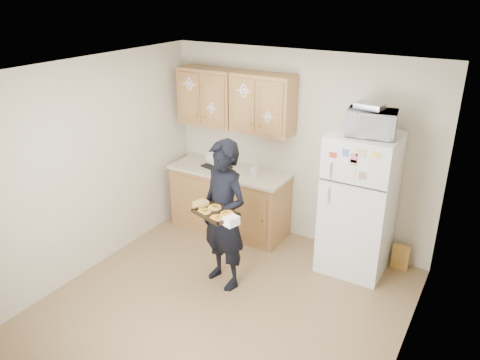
# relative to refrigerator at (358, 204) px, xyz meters

# --- Properties ---
(floor) EXTENTS (3.60, 3.60, 0.00)m
(floor) POSITION_rel_refrigerator_xyz_m (-0.95, -1.43, -0.85)
(floor) COLOR brown
(floor) RESTS_ON ground
(ceiling) EXTENTS (3.60, 3.60, 0.00)m
(ceiling) POSITION_rel_refrigerator_xyz_m (-0.95, -1.43, 1.65)
(ceiling) COLOR silver
(ceiling) RESTS_ON wall_back
(wall_back) EXTENTS (3.60, 0.04, 2.50)m
(wall_back) POSITION_rel_refrigerator_xyz_m (-0.95, 0.37, 0.40)
(wall_back) COLOR beige
(wall_back) RESTS_ON floor
(wall_front) EXTENTS (3.60, 0.04, 2.50)m
(wall_front) POSITION_rel_refrigerator_xyz_m (-0.95, -3.23, 0.40)
(wall_front) COLOR beige
(wall_front) RESTS_ON floor
(wall_left) EXTENTS (0.04, 3.60, 2.50)m
(wall_left) POSITION_rel_refrigerator_xyz_m (-2.75, -1.43, 0.40)
(wall_left) COLOR beige
(wall_left) RESTS_ON floor
(wall_right) EXTENTS (0.04, 3.60, 2.50)m
(wall_right) POSITION_rel_refrigerator_xyz_m (0.85, -1.43, 0.40)
(wall_right) COLOR beige
(wall_right) RESTS_ON floor
(refrigerator) EXTENTS (0.75, 0.70, 1.70)m
(refrigerator) POSITION_rel_refrigerator_xyz_m (0.00, 0.00, 0.00)
(refrigerator) COLOR white
(refrigerator) RESTS_ON floor
(base_cabinet) EXTENTS (1.60, 0.60, 0.86)m
(base_cabinet) POSITION_rel_refrigerator_xyz_m (-1.80, 0.05, -0.42)
(base_cabinet) COLOR brown
(base_cabinet) RESTS_ON floor
(countertop) EXTENTS (1.64, 0.64, 0.04)m
(countertop) POSITION_rel_refrigerator_xyz_m (-1.80, 0.05, 0.03)
(countertop) COLOR beige
(countertop) RESTS_ON base_cabinet
(upper_cab_left) EXTENTS (0.80, 0.33, 0.75)m
(upper_cab_left) POSITION_rel_refrigerator_xyz_m (-2.20, 0.18, 0.98)
(upper_cab_left) COLOR brown
(upper_cab_left) RESTS_ON wall_back
(upper_cab_right) EXTENTS (0.80, 0.33, 0.75)m
(upper_cab_right) POSITION_rel_refrigerator_xyz_m (-1.38, 0.18, 0.98)
(upper_cab_right) COLOR brown
(upper_cab_right) RESTS_ON wall_back
(cereal_box) EXTENTS (0.20, 0.07, 0.32)m
(cereal_box) POSITION_rel_refrigerator_xyz_m (0.52, 0.24, -0.69)
(cereal_box) COLOR gold
(cereal_box) RESTS_ON floor
(person) EXTENTS (0.72, 0.58, 1.73)m
(person) POSITION_rel_refrigerator_xyz_m (-1.18, -1.07, 0.01)
(person) COLOR black
(person) RESTS_ON floor
(baking_tray) EXTENTS (0.50, 0.42, 0.04)m
(baking_tray) POSITION_rel_refrigerator_xyz_m (-1.09, -1.36, 0.19)
(baking_tray) COLOR black
(baking_tray) RESTS_ON person
(pizza_front_left) EXTENTS (0.14, 0.14, 0.02)m
(pizza_front_left) POSITION_rel_refrigerator_xyz_m (-1.21, -1.40, 0.20)
(pizza_front_left) COLOR orange
(pizza_front_left) RESTS_ON baking_tray
(pizza_front_right) EXTENTS (0.14, 0.14, 0.02)m
(pizza_front_right) POSITION_rel_refrigerator_xyz_m (-1.02, -1.46, 0.20)
(pizza_front_right) COLOR orange
(pizza_front_right) RESTS_ON baking_tray
(pizza_back_left) EXTENTS (0.14, 0.14, 0.02)m
(pizza_back_left) POSITION_rel_refrigerator_xyz_m (-1.17, -1.26, 0.20)
(pizza_back_left) COLOR orange
(pizza_back_left) RESTS_ON baking_tray
(pizza_back_right) EXTENTS (0.14, 0.14, 0.02)m
(pizza_back_right) POSITION_rel_refrigerator_xyz_m (-0.98, -1.32, 0.20)
(pizza_back_right) COLOR orange
(pizza_back_right) RESTS_ON baking_tray
(microwave) EXTENTS (0.57, 0.43, 0.29)m
(microwave) POSITION_rel_refrigerator_xyz_m (0.06, -0.05, 0.99)
(microwave) COLOR white
(microwave) RESTS_ON refrigerator
(foil_pan) EXTENTS (0.31, 0.24, 0.06)m
(foil_pan) POSITION_rel_refrigerator_xyz_m (0.01, -0.02, 1.17)
(foil_pan) COLOR #AEAFB5
(foil_pan) RESTS_ON microwave
(dish_rack) EXTENTS (0.41, 0.35, 0.14)m
(dish_rack) POSITION_rel_refrigerator_xyz_m (-1.99, 0.04, 0.12)
(dish_rack) COLOR black
(dish_rack) RESTS_ON countertop
(bowl) EXTENTS (0.27, 0.27, 0.06)m
(bowl) POSITION_rel_refrigerator_xyz_m (-1.88, 0.04, 0.10)
(bowl) COLOR white
(bowl) RESTS_ON dish_rack
(soap_bottle) EXTENTS (0.10, 0.10, 0.19)m
(soap_bottle) POSITION_rel_refrigerator_xyz_m (-1.39, -0.00, 0.15)
(soap_bottle) COLOR white
(soap_bottle) RESTS_ON countertop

